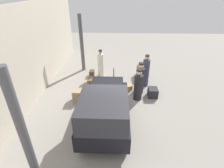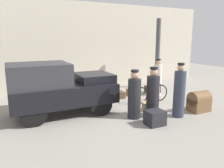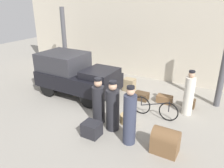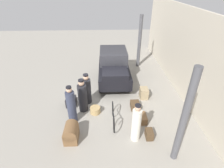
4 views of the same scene
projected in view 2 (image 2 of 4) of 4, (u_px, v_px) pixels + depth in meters
The scene contains 16 objects.
ground_plane at pixel (110, 110), 8.23m from camera, with size 30.00×30.00×0.00m, color gray.
station_building_facade at pixel (76, 46), 11.36m from camera, with size 16.00×0.15×4.50m.
canopy_pillar_right at pixel (158, 54), 11.56m from camera, with size 0.24×0.24×3.66m.
truck at pixel (58, 87), 7.60m from camera, with size 3.56×1.80×1.84m.
bicycle at pixel (151, 94), 9.17m from camera, with size 1.74×0.04×0.75m.
wicker_basket at pixel (149, 106), 8.17m from camera, with size 0.50×0.50×0.31m.
porter_carrying_trunk at pixel (134, 97), 7.29m from camera, with size 0.43×0.43×1.65m.
porter_standing_middle at pixel (158, 79), 10.25m from camera, with size 0.37×0.37×1.73m.
porter_with_bicycle at pixel (179, 92), 7.40m from camera, with size 0.39×0.39×1.86m.
porter_lifting_near_truck at pixel (153, 94), 7.42m from camera, with size 0.43×0.43×1.72m.
trunk_large_brown at pixel (94, 91), 9.94m from camera, with size 0.52×0.42×0.59m.
trunk_barrel_dark at pixel (199, 101), 8.04m from camera, with size 0.74×0.54×0.76m.
trunk_umber_medium at pixel (117, 95), 9.80m from camera, with size 0.59×0.44×0.31m.
suitcase_black_upright at pixel (149, 89), 10.87m from camera, with size 0.44×0.29×0.36m.
suitcase_small_leather at pixel (134, 92), 10.38m from camera, with size 0.63×0.35×0.32m.
trunk_wicker_pale at pixel (155, 118), 6.78m from camera, with size 0.56×0.48×0.46m.
Camera 2 is at (-3.35, -7.11, 2.65)m, focal length 35.00 mm.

